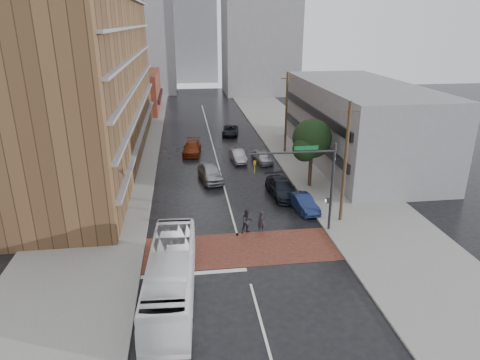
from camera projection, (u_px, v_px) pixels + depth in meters
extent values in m
plane|color=black|center=(242.00, 252.00, 30.78)|extent=(160.00, 160.00, 0.00)
cube|color=brown|center=(241.00, 249.00, 31.24)|extent=(14.00, 5.00, 0.02)
cube|color=gray|center=(122.00, 156.00, 52.53)|extent=(9.00, 90.00, 0.15)
cube|color=gray|center=(303.00, 149.00, 55.40)|extent=(9.00, 90.00, 0.15)
cube|color=brown|center=(84.00, 37.00, 46.42)|extent=(10.00, 44.00, 28.00)
cube|color=brown|center=(137.00, 92.00, 78.20)|extent=(8.00, 16.00, 7.00)
cube|color=gray|center=(358.00, 123.00, 49.83)|extent=(11.00, 26.00, 9.00)
cube|color=gray|center=(133.00, 19.00, 95.86)|extent=(18.00, 16.00, 32.00)
cube|color=gray|center=(260.00, 9.00, 93.08)|extent=(16.00, 14.00, 36.00)
cube|color=gray|center=(194.00, 35.00, 114.79)|extent=(12.00, 10.00, 24.00)
cylinder|color=#332319|center=(310.00, 168.00, 42.28)|extent=(0.36, 0.36, 4.00)
sphere|color=black|center=(312.00, 138.00, 41.23)|extent=(3.80, 3.80, 3.80)
sphere|color=black|center=(305.00, 149.00, 40.66)|extent=(2.40, 2.40, 2.40)
sphere|color=black|center=(317.00, 142.00, 42.28)|extent=(2.60, 2.60, 2.60)
cylinder|color=#2D2D33|center=(332.00, 188.00, 32.75)|extent=(0.20, 0.20, 7.20)
cylinder|color=#2D2D33|center=(293.00, 153.00, 31.30)|extent=(6.40, 0.16, 0.16)
imported|color=gold|center=(255.00, 167.00, 31.30)|extent=(0.20, 0.16, 1.00)
cube|color=#0C5926|center=(306.00, 148.00, 31.32)|extent=(1.80, 0.05, 0.30)
cube|color=#2D2D33|center=(328.00, 201.00, 33.07)|extent=(0.30, 0.30, 0.35)
cylinder|color=#473321|center=(345.00, 164.00, 33.84)|extent=(0.26, 0.26, 10.00)
cube|color=#473321|center=(350.00, 112.00, 32.37)|extent=(1.60, 0.12, 0.12)
cylinder|color=#473321|center=(286.00, 113.00, 52.41)|extent=(0.26, 0.26, 10.00)
cube|color=#473321|center=(287.00, 78.00, 50.94)|extent=(1.60, 0.12, 0.12)
imported|color=white|center=(171.00, 276.00, 25.20)|extent=(3.16, 11.10, 3.06)
imported|color=black|center=(262.00, 222.00, 33.51)|extent=(0.70, 0.52, 1.74)
imported|color=black|center=(247.00, 221.00, 33.33)|extent=(1.10, 0.95, 1.93)
imported|color=#9C9FA4|center=(210.00, 173.00, 44.32)|extent=(2.82, 5.31, 1.72)
imported|color=#999AA1|center=(238.00, 156.00, 50.46)|extent=(1.81, 4.24, 1.36)
imported|color=maroon|center=(192.00, 148.00, 53.38)|extent=(2.67, 5.35, 1.49)
imported|color=black|center=(230.00, 130.00, 62.22)|extent=(2.97, 5.06, 1.32)
imported|color=#142148|center=(303.00, 203.00, 37.40)|extent=(2.19, 4.44, 1.40)
imported|color=black|center=(282.00, 188.00, 40.44)|extent=(2.71, 5.63, 1.58)
imported|color=#A8ACB0|center=(262.00, 157.00, 50.06)|extent=(2.36, 4.33, 1.40)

